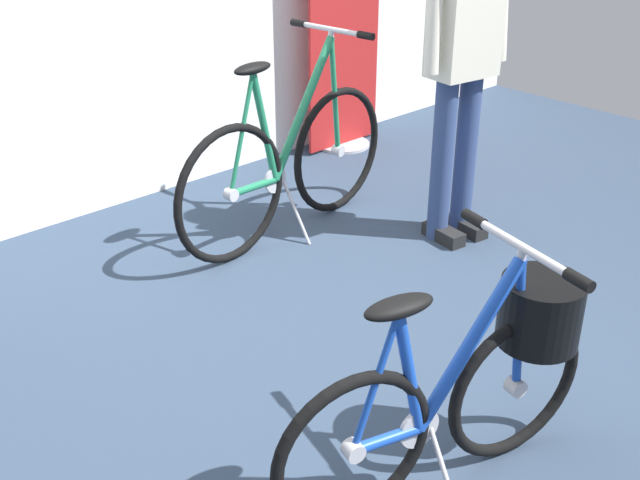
# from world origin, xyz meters

# --- Properties ---
(ground_plane) EXTENTS (7.39, 7.39, 0.00)m
(ground_plane) POSITION_xyz_m (0.00, 0.00, 0.00)
(ground_plane) COLOR #2D3D51
(floor_banner_stand) EXTENTS (0.60, 0.36, 1.67)m
(floor_banner_stand) POSITION_xyz_m (1.70, 1.85, 0.75)
(floor_banner_stand) COLOR #B7B7BC
(floor_banner_stand) RESTS_ON ground_plane
(folding_bike_foreground) EXTENTS (1.12, 0.52, 0.81)m
(folding_bike_foreground) POSITION_xyz_m (-0.15, -0.63, 0.39)
(folding_bike_foreground) COLOR black
(folding_bike_foreground) RESTS_ON ground_plane
(display_bike_left) EXTENTS (1.48, 0.53, 1.03)m
(display_bike_left) POSITION_xyz_m (0.57, 1.10, 0.39)
(display_bike_left) COLOR black
(display_bike_left) RESTS_ON ground_plane
(visitor_browsing) EXTENTS (0.53, 0.31, 1.73)m
(visitor_browsing) POSITION_xyz_m (1.18, 0.52, 1.00)
(visitor_browsing) COLOR navy
(visitor_browsing) RESTS_ON ground_plane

